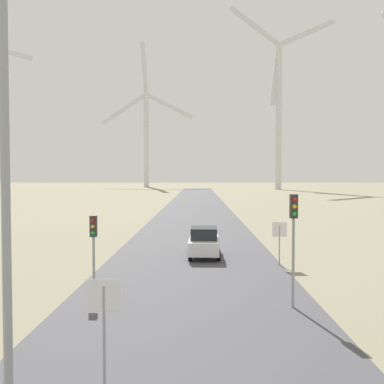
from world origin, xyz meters
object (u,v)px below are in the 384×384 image
at_px(streetlamp, 4,76).
at_px(car_approaching, 204,242).
at_px(stop_sign_near, 104,311).
at_px(wind_turbine_center, 279,101).
at_px(traffic_light_post_near_right, 294,225).
at_px(stop_sign_far, 280,235).
at_px(wind_turbine_left, 146,128).
at_px(traffic_light_post_near_left, 93,236).

bearing_deg(streetlamp, car_approaching, 77.39).
distance_m(stop_sign_near, wind_turbine_center, 153.00).
bearing_deg(streetlamp, wind_turbine_center, 77.94).
xyz_separation_m(traffic_light_post_near_right, wind_turbine_center, (24.41, 140.73, 27.70)).
bearing_deg(stop_sign_far, wind_turbine_center, 79.97).
bearing_deg(wind_turbine_left, car_approaching, -82.17).
height_order(streetlamp, car_approaching, streetlamp).
distance_m(stop_sign_far, wind_turbine_center, 137.99).
distance_m(traffic_light_post_near_left, traffic_light_post_near_right, 8.30).
bearing_deg(wind_turbine_center, wind_turbine_left, 145.17).
xyz_separation_m(car_approaching, wind_turbine_left, (-22.73, 165.34, 24.45)).
relative_size(streetlamp, car_approaching, 2.70).
bearing_deg(wind_turbine_left, wind_turbine_center, -34.83).
bearing_deg(stop_sign_near, wind_turbine_left, 96.31).
relative_size(stop_sign_far, traffic_light_post_near_left, 0.73).
bearing_deg(streetlamp, traffic_light_post_near_right, 47.58).
bearing_deg(streetlamp, wind_turbine_left, 95.77).
bearing_deg(car_approaching, stop_sign_far, -31.29).
xyz_separation_m(streetlamp, traffic_light_post_near_right, (7.37, 8.07, -3.80)).
xyz_separation_m(stop_sign_near, traffic_light_post_near_left, (-2.22, 8.43, 0.63)).
bearing_deg(stop_sign_near, stop_sign_far, 64.91).
bearing_deg(traffic_light_post_near_left, stop_sign_near, -75.24).
height_order(stop_sign_far, wind_turbine_left, wind_turbine_left).
height_order(stop_sign_near, wind_turbine_center, wind_turbine_center).
distance_m(traffic_light_post_near_left, car_approaching, 9.81).
bearing_deg(car_approaching, streetlamp, -102.61).
distance_m(stop_sign_near, stop_sign_far, 15.83).
bearing_deg(traffic_light_post_near_right, car_approaching, 107.21).
distance_m(car_approaching, wind_turbine_left, 168.68).
relative_size(streetlamp, traffic_light_post_near_left, 3.40).
distance_m(wind_turbine_left, wind_turbine_center, 61.61).
relative_size(wind_turbine_left, wind_turbine_center, 0.98).
relative_size(stop_sign_far, wind_turbine_center, 0.04).
distance_m(streetlamp, wind_turbine_center, 154.02).
distance_m(traffic_light_post_near_left, wind_turbine_center, 145.26).
height_order(stop_sign_far, car_approaching, stop_sign_far).
xyz_separation_m(traffic_light_post_near_left, wind_turbine_center, (32.43, 138.72, 28.41)).
bearing_deg(wind_turbine_left, traffic_light_post_near_right, -81.60).
relative_size(traffic_light_post_near_left, traffic_light_post_near_right, 0.77).
distance_m(stop_sign_far, wind_turbine_left, 171.64).
distance_m(stop_sign_far, traffic_light_post_near_left, 10.74).
distance_m(streetlamp, stop_sign_far, 18.75).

